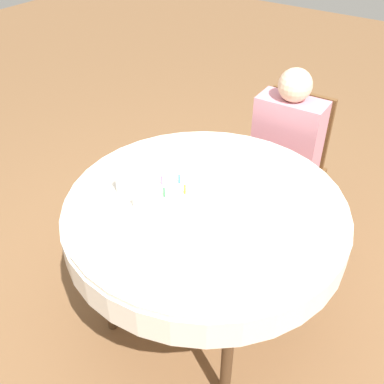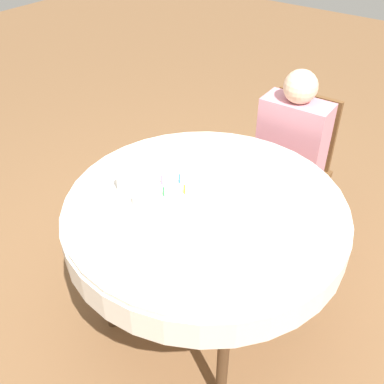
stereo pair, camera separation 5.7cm
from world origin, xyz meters
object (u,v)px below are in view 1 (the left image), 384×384
object	(u,v)px
person	(285,143)
birthday_cake	(173,196)
chair	(288,162)
drinking_glass	(123,183)

from	to	relation	value
person	birthday_cake	world-z (taller)	person
chair	person	world-z (taller)	person
person	drinking_glass	distance (m)	1.08
chair	person	xyz separation A→B (m)	(0.00, -0.10, 0.18)
birthday_cake	drinking_glass	bearing A→B (deg)	-165.54
person	birthday_cake	xyz separation A→B (m)	(-0.11, -0.95, 0.16)
person	drinking_glass	xyz separation A→B (m)	(-0.35, -1.01, 0.17)
chair	drinking_glass	bearing A→B (deg)	-109.43
chair	person	distance (m)	0.21
birthday_cake	drinking_glass	size ratio (longest dim) A/B	2.55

